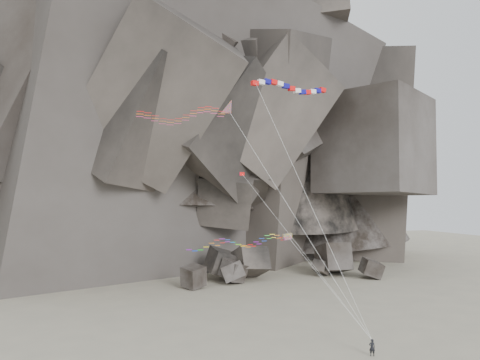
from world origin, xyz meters
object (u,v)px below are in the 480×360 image
object	(u,v)px
kite_flyer	(372,346)
delta_kite	(179,115)
banner_kite	(291,88)
parafoil_kite	(235,242)
pennant_kite	(266,205)

from	to	relation	value
kite_flyer	delta_kite	world-z (taller)	delta_kite
banner_kite	kite_flyer	bearing A→B (deg)	-82.50
parafoil_kite	pennant_kite	world-z (taller)	pennant_kite
delta_kite	kite_flyer	bearing A→B (deg)	-48.28
delta_kite	pennant_kite	world-z (taller)	delta_kite
delta_kite	banner_kite	xyz separation A→B (m)	(13.86, 1.38, 4.18)
kite_flyer	banner_kite	world-z (taller)	banner_kite
kite_flyer	banner_kite	distance (m)	30.03
delta_kite	parafoil_kite	distance (m)	15.83
banner_kite	parafoil_kite	size ratio (longest dim) A/B	1.70
kite_flyer	parafoil_kite	distance (m)	18.16
kite_flyer	pennant_kite	world-z (taller)	pennant_kite
delta_kite	pennant_kite	size ratio (longest dim) A/B	1.49
delta_kite	parafoil_kite	world-z (taller)	delta_kite
delta_kite	banner_kite	world-z (taller)	banner_kite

